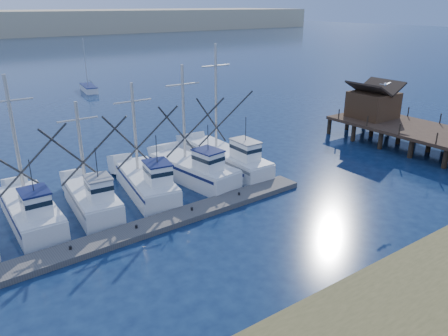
% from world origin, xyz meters
% --- Properties ---
extents(ground, '(500.00, 500.00, 0.00)m').
position_xyz_m(ground, '(0.00, 0.00, 0.00)').
color(ground, '#0C1A37').
rests_on(ground, ground).
extents(floating_dock, '(27.91, 2.88, 0.37)m').
position_xyz_m(floating_dock, '(-8.40, 6.82, 0.19)').
color(floating_dock, '#55504C').
rests_on(floating_dock, ground).
extents(timber_pier, '(7.00, 20.00, 8.00)m').
position_xyz_m(timber_pier, '(21.50, 8.46, 2.57)').
color(timber_pier, black).
rests_on(timber_pier, ground).
extents(trawler_fleet, '(26.85, 9.69, 10.06)m').
position_xyz_m(trawler_fleet, '(-7.40, 11.74, 0.95)').
color(trawler_fleet, white).
rests_on(trawler_fleet, ground).
extents(sailboat_near, '(2.43, 5.85, 8.10)m').
position_xyz_m(sailboat_near, '(5.77, 53.19, 0.50)').
color(sailboat_near, white).
rests_on(sailboat_near, ground).
extents(flying_gull, '(1.25, 0.23, 0.23)m').
position_xyz_m(flying_gull, '(13.56, 5.42, 7.14)').
color(flying_gull, white).
rests_on(flying_gull, ground).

